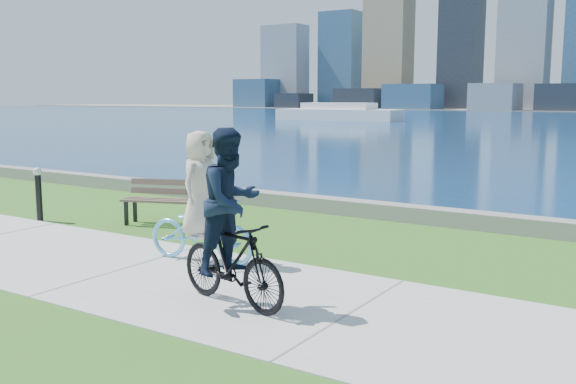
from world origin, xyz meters
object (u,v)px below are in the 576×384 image
(cyclist_woman, at_px, (201,214))
(cyclist_man, at_px, (231,232))
(bollard_lamp, at_px, (39,190))
(park_bench, at_px, (167,198))

(cyclist_woman, distance_m, cyclist_man, 2.36)
(cyclist_man, bearing_deg, bollard_lamp, 83.01)
(cyclist_woman, bearing_deg, cyclist_man, -136.09)
(park_bench, bearing_deg, cyclist_man, -58.19)
(cyclist_man, bearing_deg, park_bench, 62.65)
(park_bench, xyz_separation_m, cyclist_man, (4.53, -3.58, 0.41))
(bollard_lamp, bearing_deg, cyclist_woman, -8.58)
(cyclist_woman, xyz_separation_m, cyclist_man, (1.80, -1.51, 0.17))
(park_bench, bearing_deg, cyclist_woman, -57.09)
(bollard_lamp, distance_m, cyclist_man, 7.51)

